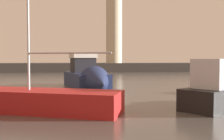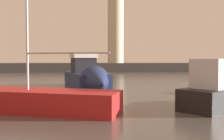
{
  "view_description": "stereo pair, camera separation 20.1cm",
  "coord_description": "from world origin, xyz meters",
  "views": [
    {
      "loc": [
        -2.76,
        -2.87,
        2.71
      ],
      "look_at": [
        -0.65,
        18.57,
        1.82
      ],
      "focal_mm": 43.42,
      "sensor_mm": 36.0,
      "label": 1
    },
    {
      "loc": [
        -2.56,
        -2.89,
        2.71
      ],
      "look_at": [
        -0.65,
        18.57,
        1.82
      ],
      "focal_mm": 43.42,
      "sensor_mm": 36.0,
      "label": 2
    }
  ],
  "objects": [
    {
      "name": "breakwater",
      "position": [
        0.0,
        53.87,
        0.92
      ],
      "size": [
        62.45,
        5.74,
        1.84
      ],
      "primitive_type": "cube",
      "color": "#423F3D",
      "rests_on": "ground_plane"
    },
    {
      "name": "motorboat_1",
      "position": [
        -2.45,
        21.51,
        1.0
      ],
      "size": [
        4.94,
        9.65,
        3.87
      ],
      "color": "#1E284C",
      "rests_on": "ground_plane"
    },
    {
      "name": "ground_plane",
      "position": [
        0.0,
        26.93,
        0.0
      ],
      "size": [
        220.0,
        220.0,
        0.0
      ],
      "primitive_type": "plane",
      "color": "#4C4742"
    },
    {
      "name": "lighthouse",
      "position": [
        3.26,
        53.87,
        9.57
      ],
      "size": [
        3.34,
        3.34,
        16.32
      ],
      "color": "beige",
      "rests_on": "breakwater"
    },
    {
      "name": "sailboat_moored",
      "position": [
        -4.92,
        11.12,
        0.6
      ],
      "size": [
        8.32,
        4.89,
        11.58
      ],
      "color": "#B21E1E",
      "rests_on": "ground_plane"
    }
  ]
}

